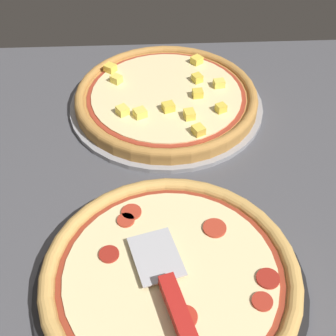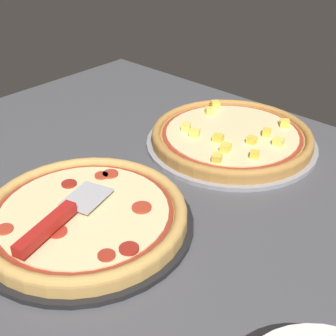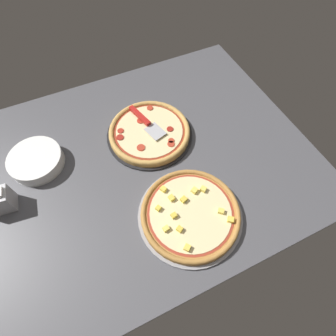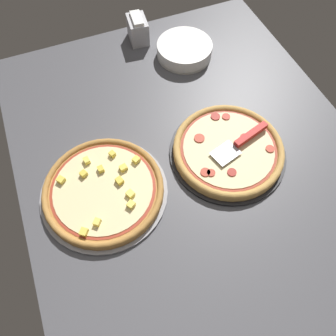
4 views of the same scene
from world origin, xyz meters
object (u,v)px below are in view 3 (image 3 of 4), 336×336
at_px(serving_spatula, 142,118).
at_px(plate_stack, 36,161).
at_px(pizza_front, 149,131).
at_px(pizza_back, 190,213).

relative_size(serving_spatula, plate_stack, 1.02).
distance_m(pizza_front, plate_stack, 0.51).
xyz_separation_m(pizza_front, plate_stack, (0.50, -0.06, 0.00)).
bearing_deg(pizza_front, serving_spatula, -85.17).
height_order(pizza_back, serving_spatula, serving_spatula).
relative_size(pizza_front, serving_spatula, 1.62).
distance_m(pizza_front, pizza_back, 0.43).
bearing_deg(serving_spatula, pizza_back, 89.10).
height_order(pizza_front, plate_stack, plate_stack).
bearing_deg(pizza_back, pizza_front, -91.78).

